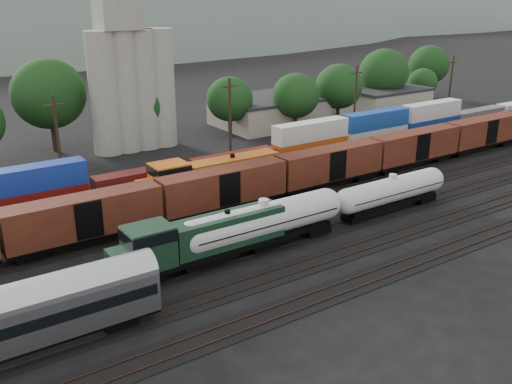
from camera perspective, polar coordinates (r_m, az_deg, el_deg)
ground at (r=59.30m, az=-1.27°, el=-3.81°), size 600.00×600.00×0.00m
tracks at (r=59.28m, az=-1.27°, el=-3.77°), size 180.00×33.20×0.20m
green_locomotive at (r=50.51m, az=-5.96°, el=-4.86°), size 18.33×3.23×4.85m
tank_car_a at (r=53.88m, az=0.76°, el=-3.01°), size 18.41×3.30×4.82m
tank_car_b at (r=64.78m, az=13.41°, el=0.08°), size 15.89×2.84×4.16m
orange_locomotive at (r=67.09m, az=-4.80°, el=1.54°), size 19.88×3.31×4.97m
boxcar_string at (r=76.25m, az=11.79°, el=3.67°), size 184.40×2.90×4.20m
container_wall at (r=71.84m, az=-5.98°, el=2.60°), size 171.06×2.60×5.80m
grain_silo at (r=88.91m, az=-12.40°, el=11.25°), size 13.40×5.00×29.00m
industrial_sheds at (r=91.13m, az=-9.88°, el=6.04°), size 119.38×17.26×5.10m
tree_band at (r=87.75m, az=-16.01°, el=8.24°), size 163.87×22.11×14.03m
utility_poles at (r=75.89m, az=-10.40°, el=6.10°), size 122.20×0.36×12.00m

